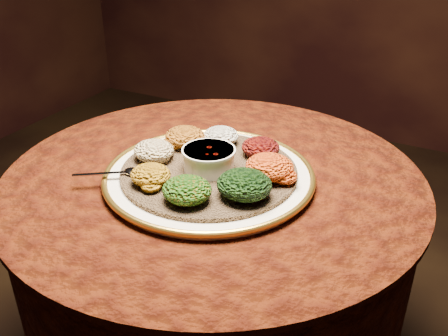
% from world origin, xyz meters
% --- Properties ---
extents(table, '(0.96, 0.96, 0.73)m').
position_xyz_m(table, '(0.00, 0.00, 0.55)').
color(table, black).
rests_on(table, ground).
extents(platter, '(0.47, 0.47, 0.02)m').
position_xyz_m(platter, '(0.01, -0.03, 0.75)').
color(platter, white).
rests_on(platter, table).
extents(injera, '(0.44, 0.44, 0.01)m').
position_xyz_m(injera, '(0.01, -0.03, 0.76)').
color(injera, brown).
rests_on(injera, platter).
extents(stew_bowl, '(0.12, 0.12, 0.05)m').
position_xyz_m(stew_bowl, '(0.01, -0.03, 0.79)').
color(stew_bowl, white).
rests_on(stew_bowl, injera).
extents(spoon, '(0.13, 0.09, 0.01)m').
position_xyz_m(spoon, '(-0.14, -0.13, 0.77)').
color(spoon, silver).
rests_on(spoon, injera).
extents(portion_ayib, '(0.09, 0.08, 0.04)m').
position_xyz_m(portion_ayib, '(-0.03, 0.10, 0.78)').
color(portion_ayib, white).
rests_on(portion_ayib, injera).
extents(portion_kitfo, '(0.09, 0.08, 0.04)m').
position_xyz_m(portion_kitfo, '(0.08, 0.08, 0.78)').
color(portion_kitfo, black).
rests_on(portion_kitfo, injera).
extents(portion_tikil, '(0.10, 0.10, 0.05)m').
position_xyz_m(portion_tikil, '(0.14, -0.01, 0.79)').
color(portion_tikil, '#C26D10').
rests_on(portion_tikil, injera).
extents(portion_gomen, '(0.11, 0.11, 0.05)m').
position_xyz_m(portion_gomen, '(0.13, -0.10, 0.79)').
color(portion_gomen, black).
rests_on(portion_gomen, injera).
extents(portion_mixveg, '(0.10, 0.09, 0.05)m').
position_xyz_m(portion_mixveg, '(0.03, -0.17, 0.79)').
color(portion_mixveg, '#AD450B').
rests_on(portion_mixveg, injera).
extents(portion_kik, '(0.09, 0.08, 0.04)m').
position_xyz_m(portion_kik, '(-0.07, -0.14, 0.78)').
color(portion_kik, '#9D6C0D').
rests_on(portion_kik, injera).
extents(portion_timatim, '(0.09, 0.09, 0.04)m').
position_xyz_m(portion_timatim, '(-0.13, -0.05, 0.78)').
color(portion_timatim, maroon).
rests_on(portion_timatim, injera).
extents(portion_shiro, '(0.10, 0.09, 0.05)m').
position_xyz_m(portion_shiro, '(-0.10, 0.05, 0.79)').
color(portion_shiro, '#A25613').
rests_on(portion_shiro, injera).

